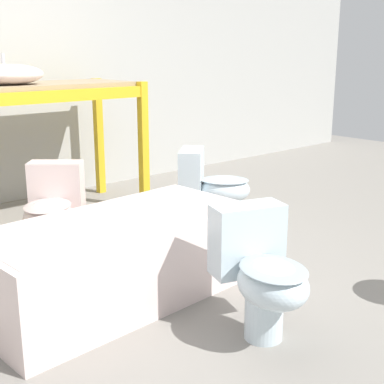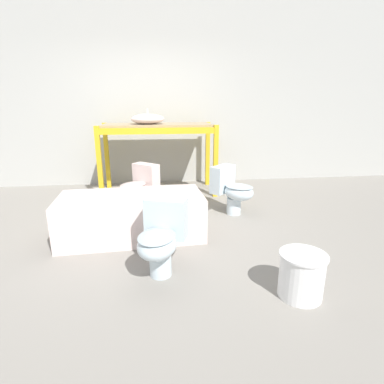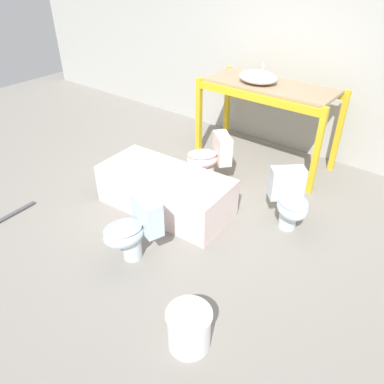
% 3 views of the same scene
% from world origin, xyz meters
% --- Properties ---
extents(ground_plane, '(12.00, 12.00, 0.00)m').
position_xyz_m(ground_plane, '(0.00, 0.00, 0.00)').
color(ground_plane, gray).
extents(shelving_rack, '(1.83, 0.81, 1.12)m').
position_xyz_m(shelving_rack, '(0.16, 1.48, 0.94)').
color(shelving_rack, gold).
rests_on(shelving_rack, ground_plane).
extents(sink_basin, '(0.52, 0.41, 0.24)m').
position_xyz_m(sink_basin, '(0.01, 1.40, 1.20)').
color(sink_basin, silver).
rests_on(sink_basin, shelving_rack).
extents(bathtub_main, '(1.58, 0.79, 0.48)m').
position_xyz_m(bathtub_main, '(-0.16, -0.27, 0.27)').
color(bathtub_main, silver).
rests_on(bathtub_main, ground_plane).
extents(toilet_near, '(0.50, 0.63, 0.63)m').
position_xyz_m(toilet_near, '(0.14, -1.07, 0.34)').
color(toilet_near, silver).
rests_on(toilet_near, ground_plane).
extents(toilet_far, '(0.62, 0.64, 0.63)m').
position_xyz_m(toilet_far, '(-0.13, 0.57, 0.34)').
color(toilet_far, silver).
rests_on(toilet_far, ground_plane).
extents(toilet_extra, '(0.62, 0.63, 0.63)m').
position_xyz_m(toilet_extra, '(1.11, 0.31, 0.34)').
color(toilet_extra, silver).
rests_on(toilet_extra, ground_plane).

